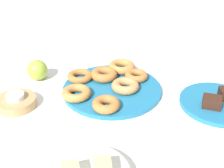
% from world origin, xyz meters
% --- Properties ---
extents(ground_plane, '(2.40, 2.40, 0.00)m').
position_xyz_m(ground_plane, '(0.00, 0.00, 0.00)').
color(ground_plane, white).
extents(donut_plate, '(0.32, 0.32, 0.01)m').
position_xyz_m(donut_plate, '(0.00, 0.00, 0.01)').
color(donut_plate, '#1E6B93').
rests_on(donut_plate, ground_plane).
extents(donut_0, '(0.12, 0.12, 0.03)m').
position_xyz_m(donut_0, '(0.03, -0.06, 0.03)').
color(donut_0, '#AD6B33').
rests_on(donut_0, donut_plate).
extents(donut_1, '(0.09, 0.09, 0.02)m').
position_xyz_m(donut_1, '(-0.08, -0.06, 0.03)').
color(donut_1, '#AD6B33').
rests_on(donut_1, donut_plate).
extents(donut_2, '(0.12, 0.12, 0.03)m').
position_xyz_m(donut_2, '(0.11, 0.06, 0.03)').
color(donut_2, '#BC7A3D').
rests_on(donut_2, donut_plate).
extents(donut_3, '(0.10, 0.10, 0.03)m').
position_xyz_m(donut_3, '(-0.04, 0.01, 0.03)').
color(donut_3, '#C6844C').
rests_on(donut_3, donut_plate).
extents(donut_4, '(0.12, 0.12, 0.02)m').
position_xyz_m(donut_4, '(0.11, -0.05, 0.03)').
color(donut_4, '#AD6B33').
rests_on(donut_4, donut_plate).
extents(donut_5, '(0.11, 0.11, 0.03)m').
position_xyz_m(donut_5, '(0.02, 0.12, 0.03)').
color(donut_5, '#AD6B33').
rests_on(donut_5, donut_plate).
extents(donut_6, '(0.12, 0.12, 0.03)m').
position_xyz_m(donut_6, '(-0.03, -0.12, 0.03)').
color(donut_6, '#BC7A3D').
rests_on(donut_6, donut_plate).
extents(cake_plate, '(0.23, 0.23, 0.01)m').
position_xyz_m(cake_plate, '(-0.32, 0.08, 0.01)').
color(cake_plate, '#1E6B93').
rests_on(cake_plate, ground_plane).
extents(brownie_far, '(0.06, 0.05, 0.03)m').
position_xyz_m(brownie_far, '(-0.29, 0.11, 0.03)').
color(brownie_far, '#381E14').
rests_on(brownie_far, cake_plate).
extents(candle_holder, '(0.12, 0.12, 0.03)m').
position_xyz_m(candle_holder, '(0.29, 0.09, 0.01)').
color(candle_holder, tan).
rests_on(candle_holder, ground_plane).
extents(tealight, '(0.05, 0.05, 0.01)m').
position_xyz_m(tealight, '(0.29, 0.09, 0.03)').
color(tealight, silver).
rests_on(tealight, candle_holder).
extents(melon_chunk_left, '(0.04, 0.04, 0.04)m').
position_xyz_m(melon_chunk_left, '(0.02, 0.38, 0.05)').
color(melon_chunk_left, '#DBD67A').
rests_on(melon_chunk_left, fruit_bowl).
extents(apple, '(0.07, 0.07, 0.07)m').
position_xyz_m(apple, '(0.26, -0.08, 0.04)').
color(apple, '#93AD38').
rests_on(apple, ground_plane).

